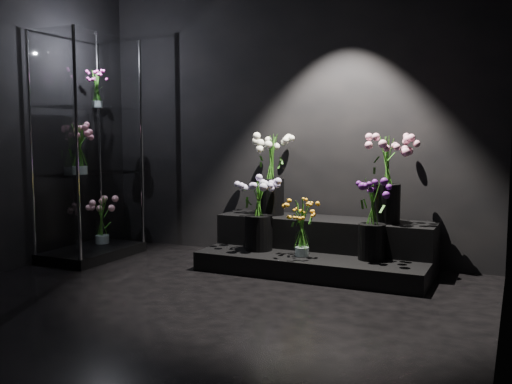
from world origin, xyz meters
The scene contains 13 objects.
floor centered at (0.00, 0.00, 0.00)m, with size 4.00×4.00×0.00m, color black.
wall_back centered at (0.00, 2.00, 1.40)m, with size 4.00×4.00×0.00m, color black.
wall_right centered at (2.00, 0.00, 1.40)m, with size 4.00×4.00×0.00m, color black.
display_riser centered at (0.47, 1.60, 0.18)m, with size 1.98×0.88×0.44m.
display_case centered at (-1.69, 1.10, 1.07)m, with size 0.58×0.97×2.13m.
bouquet_orange_bells centered at (0.41, 1.31, 0.42)m, with size 0.36×0.36×0.48m.
bouquet_lilac centered at (-0.04, 1.40, 0.55)m, with size 0.43×0.43×0.66m.
bouquet_purple centered at (0.98, 1.44, 0.55)m, with size 0.41×0.41×0.68m.
bouquet_cream_roses centered at (-0.06, 1.74, 0.88)m, with size 0.50×0.50×0.76m.
bouquet_pink_roses centered at (1.03, 1.71, 0.88)m, with size 0.45×0.45×0.75m.
bouquet_case_pink centered at (-1.65, 0.92, 1.07)m, with size 0.38×0.38×0.47m.
bouquet_case_magenta centered at (-1.70, 1.25, 1.64)m, with size 0.25×0.25×0.35m.
bouquet_case_base_pink centered at (-1.74, 1.31, 0.36)m, with size 0.45×0.45×0.49m.
Camera 1 is at (2.07, -3.20, 1.22)m, focal length 40.00 mm.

